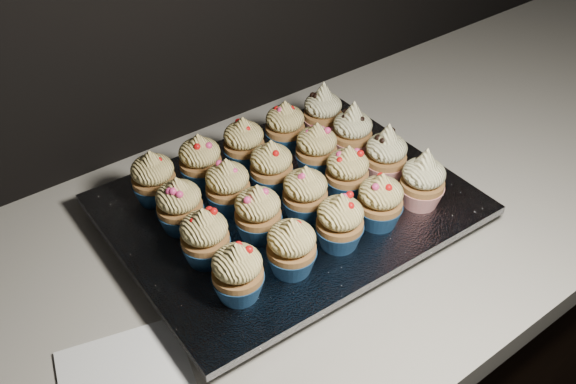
% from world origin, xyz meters
% --- Properties ---
extents(worktop, '(2.44, 0.64, 0.04)m').
position_xyz_m(worktop, '(0.00, 1.70, 0.88)').
color(worktop, beige).
rests_on(worktop, cabinet).
extents(napkin, '(0.18, 0.18, 0.00)m').
position_xyz_m(napkin, '(-0.30, 1.60, 0.90)').
color(napkin, white).
rests_on(napkin, worktop).
extents(baking_tray, '(0.46, 0.36, 0.02)m').
position_xyz_m(baking_tray, '(0.01, 1.72, 0.91)').
color(baking_tray, black).
rests_on(baking_tray, worktop).
extents(foil_lining, '(0.50, 0.39, 0.01)m').
position_xyz_m(foil_lining, '(0.01, 1.72, 0.93)').
color(foil_lining, silver).
rests_on(foil_lining, baking_tray).
extents(cupcake_0, '(0.06, 0.06, 0.08)m').
position_xyz_m(cupcake_0, '(-0.15, 1.61, 0.97)').
color(cupcake_0, navy).
rests_on(cupcake_0, foil_lining).
extents(cupcake_1, '(0.06, 0.06, 0.08)m').
position_xyz_m(cupcake_1, '(-0.07, 1.61, 0.97)').
color(cupcake_1, navy).
rests_on(cupcake_1, foil_lining).
extents(cupcake_2, '(0.06, 0.06, 0.08)m').
position_xyz_m(cupcake_2, '(0.01, 1.61, 0.97)').
color(cupcake_2, navy).
rests_on(cupcake_2, foil_lining).
extents(cupcake_3, '(0.06, 0.06, 0.08)m').
position_xyz_m(cupcake_3, '(0.08, 1.61, 0.97)').
color(cupcake_3, navy).
rests_on(cupcake_3, foil_lining).
extents(cupcake_4, '(0.06, 0.06, 0.10)m').
position_xyz_m(cupcake_4, '(0.15, 1.60, 0.97)').
color(cupcake_4, red).
rests_on(cupcake_4, foil_lining).
extents(cupcake_5, '(0.06, 0.06, 0.08)m').
position_xyz_m(cupcake_5, '(-0.15, 1.69, 0.97)').
color(cupcake_5, navy).
rests_on(cupcake_5, foil_lining).
extents(cupcake_6, '(0.06, 0.06, 0.08)m').
position_xyz_m(cupcake_6, '(-0.07, 1.69, 0.97)').
color(cupcake_6, navy).
rests_on(cupcake_6, foil_lining).
extents(cupcake_7, '(0.06, 0.06, 0.08)m').
position_xyz_m(cupcake_7, '(0.01, 1.68, 0.97)').
color(cupcake_7, navy).
rests_on(cupcake_7, foil_lining).
extents(cupcake_8, '(0.06, 0.06, 0.08)m').
position_xyz_m(cupcake_8, '(0.08, 1.68, 0.97)').
color(cupcake_8, navy).
rests_on(cupcake_8, foil_lining).
extents(cupcake_9, '(0.06, 0.06, 0.10)m').
position_xyz_m(cupcake_9, '(0.16, 1.68, 0.97)').
color(cupcake_9, red).
rests_on(cupcake_9, foil_lining).
extents(cupcake_10, '(0.06, 0.06, 0.08)m').
position_xyz_m(cupcake_10, '(-0.14, 1.76, 0.97)').
color(cupcake_10, navy).
rests_on(cupcake_10, foil_lining).
extents(cupcake_11, '(0.06, 0.06, 0.08)m').
position_xyz_m(cupcake_11, '(-0.07, 1.76, 0.97)').
color(cupcake_11, navy).
rests_on(cupcake_11, foil_lining).
extents(cupcake_12, '(0.06, 0.06, 0.08)m').
position_xyz_m(cupcake_12, '(0.01, 1.76, 0.97)').
color(cupcake_12, navy).
rests_on(cupcake_12, foil_lining).
extents(cupcake_13, '(0.06, 0.06, 0.08)m').
position_xyz_m(cupcake_13, '(0.09, 1.75, 0.97)').
color(cupcake_13, navy).
rests_on(cupcake_13, foil_lining).
extents(cupcake_14, '(0.06, 0.06, 0.10)m').
position_xyz_m(cupcake_14, '(0.16, 1.75, 0.97)').
color(cupcake_14, red).
rests_on(cupcake_14, foil_lining).
extents(cupcake_15, '(0.06, 0.06, 0.08)m').
position_xyz_m(cupcake_15, '(-0.14, 1.83, 0.97)').
color(cupcake_15, navy).
rests_on(cupcake_15, foil_lining).
extents(cupcake_16, '(0.06, 0.06, 0.08)m').
position_xyz_m(cupcake_16, '(-0.07, 1.83, 0.97)').
color(cupcake_16, navy).
rests_on(cupcake_16, foil_lining).
extents(cupcake_17, '(0.06, 0.06, 0.08)m').
position_xyz_m(cupcake_17, '(0.01, 1.83, 0.97)').
color(cupcake_17, navy).
rests_on(cupcake_17, foil_lining).
extents(cupcake_18, '(0.06, 0.06, 0.08)m').
position_xyz_m(cupcake_18, '(0.09, 1.83, 0.97)').
color(cupcake_18, navy).
rests_on(cupcake_18, foil_lining).
extents(cupcake_19, '(0.06, 0.06, 0.10)m').
position_xyz_m(cupcake_19, '(0.16, 1.82, 0.97)').
color(cupcake_19, red).
rests_on(cupcake_19, foil_lining).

